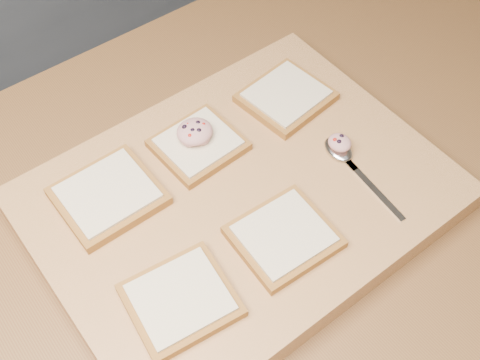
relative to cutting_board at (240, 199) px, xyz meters
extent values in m
cube|color=slate|center=(-0.08, 0.03, -0.50)|extent=(1.90, 0.75, 0.84)
cube|color=brown|center=(-0.08, 0.03, -0.05)|extent=(2.00, 0.80, 0.06)
cube|color=tan|center=(0.00, 0.00, 0.00)|extent=(0.54, 0.41, 0.04)
cube|color=#925C25|center=(-0.15, 0.10, 0.03)|extent=(0.13, 0.12, 0.01)
cube|color=beige|center=(-0.15, 0.10, 0.04)|extent=(0.11, 0.10, 0.00)
cube|color=#925C25|center=(0.00, 0.10, 0.03)|extent=(0.12, 0.11, 0.01)
cube|color=beige|center=(0.00, 0.10, 0.04)|extent=(0.10, 0.09, 0.00)
cube|color=#925C25|center=(0.16, 0.09, 0.03)|extent=(0.13, 0.12, 0.01)
cube|color=beige|center=(0.16, 0.09, 0.04)|extent=(0.12, 0.11, 0.00)
cube|color=#925C25|center=(-0.16, -0.09, 0.03)|extent=(0.13, 0.12, 0.01)
cube|color=beige|center=(-0.16, -0.09, 0.04)|extent=(0.12, 0.11, 0.00)
cube|color=#925C25|center=(0.00, -0.10, 0.03)|extent=(0.13, 0.12, 0.01)
cube|color=beige|center=(0.00, -0.10, 0.04)|extent=(0.11, 0.10, 0.00)
ellipsoid|color=tan|center=(0.00, 0.10, 0.05)|extent=(0.05, 0.05, 0.02)
sphere|color=black|center=(0.01, 0.11, 0.06)|extent=(0.01, 0.01, 0.01)
sphere|color=black|center=(-0.01, 0.11, 0.06)|extent=(0.01, 0.01, 0.01)
sphere|color=black|center=(0.00, 0.10, 0.06)|extent=(0.01, 0.01, 0.01)
sphere|color=black|center=(-0.01, 0.10, 0.06)|extent=(0.01, 0.01, 0.01)
sphere|color=#A5140C|center=(0.01, 0.10, 0.06)|extent=(0.01, 0.01, 0.01)
sphere|color=#A5140C|center=(0.00, 0.11, 0.06)|extent=(0.01, 0.01, 0.01)
sphere|color=#A5140C|center=(-0.01, 0.10, 0.06)|extent=(0.01, 0.01, 0.01)
ellipsoid|color=silver|center=(0.15, -0.03, 0.03)|extent=(0.04, 0.05, 0.01)
cube|color=silver|center=(0.15, -0.06, 0.02)|extent=(0.01, 0.03, 0.00)
cube|color=silver|center=(0.15, -0.11, 0.02)|extent=(0.02, 0.12, 0.00)
ellipsoid|color=tan|center=(0.15, -0.03, 0.04)|extent=(0.03, 0.03, 0.02)
sphere|color=black|center=(0.16, -0.03, 0.05)|extent=(0.01, 0.01, 0.01)
sphere|color=black|center=(0.15, -0.03, 0.05)|extent=(0.01, 0.01, 0.01)
sphere|color=#A5140C|center=(0.15, -0.03, 0.05)|extent=(0.01, 0.01, 0.01)
camera|label=1|loc=(-0.29, -0.38, 0.69)|focal=45.00mm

